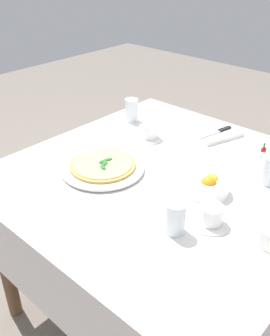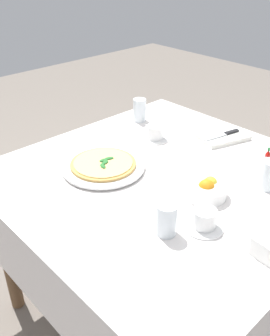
{
  "view_description": "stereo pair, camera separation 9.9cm",
  "coord_description": "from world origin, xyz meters",
  "px_view_note": "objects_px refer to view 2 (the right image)",
  "views": [
    {
      "loc": [
        1.01,
        0.75,
        1.53
      ],
      "look_at": [
        0.07,
        -0.11,
        0.78
      ],
      "focal_mm": 40.52,
      "sensor_mm": 36.0,
      "label": 1
    },
    {
      "loc": [
        0.94,
        0.82,
        1.53
      ],
      "look_at": [
        0.07,
        -0.11,
        0.78
      ],
      "focal_mm": 40.52,
      "sensor_mm": 36.0,
      "label": 2
    }
  ],
  "objects_px": {
    "pizza_plate": "(103,167)",
    "pepper_shaker": "(268,157)",
    "dinner_knife": "(223,135)",
    "menu_card": "(263,255)",
    "coffee_cup_back_corner": "(155,133)",
    "water_glass_near_left": "(140,111)",
    "pizza": "(103,163)",
    "napkin_folded": "(223,137)",
    "water_glass_right_edge": "(166,221)",
    "salt_shaker": "(265,164)",
    "citrus_bowl": "(206,189)",
    "coffee_cup_far_left": "(204,219)",
    "hot_sauce_bottle": "(267,159)"
  },
  "relations": [
    {
      "from": "dinner_knife",
      "to": "hot_sauce_bottle",
      "type": "relative_size",
      "value": 2.34
    },
    {
      "from": "pizza",
      "to": "coffee_cup_back_corner",
      "type": "xyz_separation_m",
      "value": [
        -0.34,
        -0.05,
        0.01
      ]
    },
    {
      "from": "pizza_plate",
      "to": "coffee_cup_back_corner",
      "type": "distance_m",
      "value": 0.34
    },
    {
      "from": "water_glass_near_left",
      "to": "dinner_knife",
      "type": "xyz_separation_m",
      "value": [
        -0.13,
        0.41,
        -0.03
      ]
    },
    {
      "from": "coffee_cup_back_corner",
      "to": "water_glass_near_left",
      "type": "distance_m",
      "value": 0.22
    },
    {
      "from": "coffee_cup_back_corner",
      "to": "menu_card",
      "type": "xyz_separation_m",
      "value": [
        0.34,
        0.75,
        -0.0
      ]
    },
    {
      "from": "coffee_cup_back_corner",
      "to": "napkin_folded",
      "type": "height_order",
      "value": "coffee_cup_back_corner"
    },
    {
      "from": "dinner_knife",
      "to": "menu_card",
      "type": "height_order",
      "value": "menu_card"
    },
    {
      "from": "dinner_knife",
      "to": "menu_card",
      "type": "bearing_deg",
      "value": 56.27
    },
    {
      "from": "citrus_bowl",
      "to": "salt_shaker",
      "type": "relative_size",
      "value": 2.67
    },
    {
      "from": "pizza",
      "to": "hot_sauce_bottle",
      "type": "xyz_separation_m",
      "value": [
        -0.49,
        0.43,
        0.01
      ]
    },
    {
      "from": "dinner_knife",
      "to": "menu_card",
      "type": "distance_m",
      "value": 0.78
    },
    {
      "from": "coffee_cup_back_corner",
      "to": "water_glass_right_edge",
      "type": "xyz_separation_m",
      "value": [
        0.44,
        0.48,
        0.02
      ]
    },
    {
      "from": "pepper_shaker",
      "to": "menu_card",
      "type": "height_order",
      "value": "menu_card"
    },
    {
      "from": "pizza_plate",
      "to": "citrus_bowl",
      "type": "bearing_deg",
      "value": 111.12
    },
    {
      "from": "water_glass_right_edge",
      "to": "pepper_shaker",
      "type": "distance_m",
      "value": 0.62
    },
    {
      "from": "coffee_cup_far_left",
      "to": "hot_sauce_bottle",
      "type": "distance_m",
      "value": 0.49
    },
    {
      "from": "water_glass_right_edge",
      "to": "hot_sauce_bottle",
      "type": "relative_size",
      "value": 1.28
    },
    {
      "from": "napkin_folded",
      "to": "menu_card",
      "type": "xyz_separation_m",
      "value": [
        0.57,
        0.54,
        0.02
      ]
    },
    {
      "from": "coffee_cup_back_corner",
      "to": "water_glass_near_left",
      "type": "xyz_separation_m",
      "value": [
        -0.09,
        -0.2,
        0.02
      ]
    },
    {
      "from": "pizza_plate",
      "to": "coffee_cup_far_left",
      "type": "relative_size",
      "value": 2.52
    },
    {
      "from": "coffee_cup_back_corner",
      "to": "napkin_folded",
      "type": "distance_m",
      "value": 0.31
    },
    {
      "from": "dinner_knife",
      "to": "pepper_shaker",
      "type": "xyz_separation_m",
      "value": [
        0.05,
        0.25,
        0.0
      ]
    },
    {
      "from": "dinner_knife",
      "to": "water_glass_right_edge",
      "type": "bearing_deg",
      "value": 34.4
    },
    {
      "from": "pizza",
      "to": "dinner_knife",
      "type": "bearing_deg",
      "value": 163.51
    },
    {
      "from": "coffee_cup_far_left",
      "to": "dinner_knife",
      "type": "distance_m",
      "value": 0.65
    },
    {
      "from": "pizza_plate",
      "to": "salt_shaker",
      "type": "height_order",
      "value": "salt_shaker"
    },
    {
      "from": "coffee_cup_back_corner",
      "to": "pizza",
      "type": "bearing_deg",
      "value": 7.89
    },
    {
      "from": "pizza_plate",
      "to": "dinner_knife",
      "type": "height_order",
      "value": "dinner_knife"
    },
    {
      "from": "napkin_folded",
      "to": "dinner_knife",
      "type": "relative_size",
      "value": 1.28
    },
    {
      "from": "pepper_shaker",
      "to": "water_glass_near_left",
      "type": "bearing_deg",
      "value": -82.7
    },
    {
      "from": "napkin_folded",
      "to": "menu_card",
      "type": "distance_m",
      "value": 0.78
    },
    {
      "from": "pizza",
      "to": "dinner_knife",
      "type": "xyz_separation_m",
      "value": [
        -0.57,
        0.17,
        -0.0
      ]
    },
    {
      "from": "pizza",
      "to": "pepper_shaker",
      "type": "distance_m",
      "value": 0.67
    },
    {
      "from": "coffee_cup_far_left",
      "to": "water_glass_near_left",
      "type": "xyz_separation_m",
      "value": [
        -0.43,
        -0.74,
        0.02
      ]
    },
    {
      "from": "water_glass_right_edge",
      "to": "citrus_bowl",
      "type": "distance_m",
      "value": 0.26
    },
    {
      "from": "pizza",
      "to": "pepper_shaker",
      "type": "relative_size",
      "value": 4.62
    },
    {
      "from": "napkin_folded",
      "to": "menu_card",
      "type": "height_order",
      "value": "menu_card"
    },
    {
      "from": "coffee_cup_far_left",
      "to": "napkin_folded",
      "type": "bearing_deg",
      "value": -149.83
    },
    {
      "from": "pizza",
      "to": "citrus_bowl",
      "type": "distance_m",
      "value": 0.42
    },
    {
      "from": "pizza",
      "to": "water_glass_right_edge",
      "type": "height_order",
      "value": "water_glass_right_edge"
    },
    {
      "from": "citrus_bowl",
      "to": "salt_shaker",
      "type": "distance_m",
      "value": 0.32
    },
    {
      "from": "water_glass_right_edge",
      "to": "salt_shaker",
      "type": "relative_size",
      "value": 1.89
    },
    {
      "from": "dinner_knife",
      "to": "citrus_bowl",
      "type": "relative_size",
      "value": 1.3
    },
    {
      "from": "coffee_cup_back_corner",
      "to": "coffee_cup_far_left",
      "type": "relative_size",
      "value": 1.02
    },
    {
      "from": "water_glass_right_edge",
      "to": "napkin_folded",
      "type": "distance_m",
      "value": 0.72
    },
    {
      "from": "coffee_cup_back_corner",
      "to": "salt_shaker",
      "type": "distance_m",
      "value": 0.5
    },
    {
      "from": "pizza_plate",
      "to": "pepper_shaker",
      "type": "distance_m",
      "value": 0.67
    },
    {
      "from": "pizza",
      "to": "hot_sauce_bottle",
      "type": "distance_m",
      "value": 0.65
    },
    {
      "from": "coffee_cup_far_left",
      "to": "coffee_cup_back_corner",
      "type": "bearing_deg",
      "value": -121.7
    }
  ]
}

